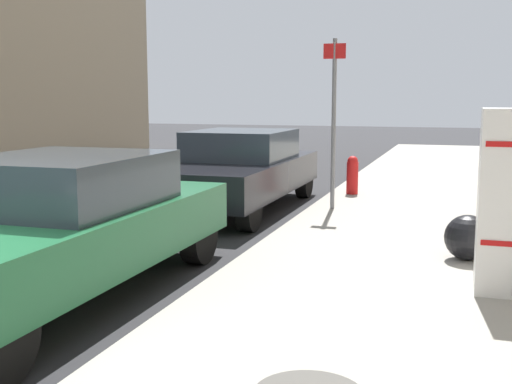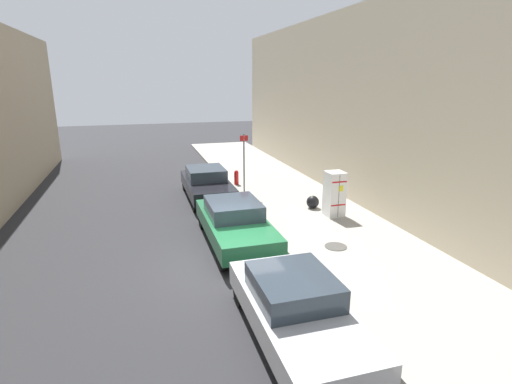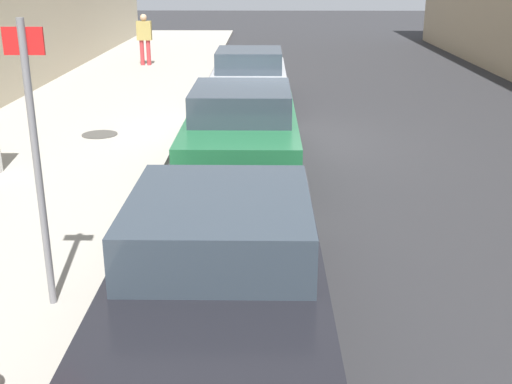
% 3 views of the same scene
% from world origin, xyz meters
% --- Properties ---
extents(street_sign_post, '(0.36, 0.07, 2.75)m').
position_xyz_m(street_sign_post, '(-2.21, -6.75, 1.67)').
color(street_sign_post, slate).
rests_on(street_sign_post, sidewalk_slab).
extents(fire_hydrant, '(0.22, 0.22, 0.72)m').
position_xyz_m(fire_hydrant, '(-2.26, -8.45, 0.50)').
color(fire_hydrant, red).
rests_on(fire_hydrant, sidewalk_slab).
extents(trash_bag, '(0.52, 0.52, 0.52)m').
position_xyz_m(trash_bag, '(-4.33, -3.85, 0.39)').
color(trash_bag, black).
rests_on(trash_bag, sidewalk_slab).
extents(parked_sedan_dark, '(1.83, 4.56, 1.38)m').
position_xyz_m(parked_sedan_dark, '(-0.51, -6.90, 0.71)').
color(parked_sedan_dark, black).
rests_on(parked_sedan_dark, ground).
extents(parked_sedan_green, '(1.86, 4.67, 1.40)m').
position_xyz_m(parked_sedan_green, '(-0.51, -1.55, 0.73)').
color(parked_sedan_green, '#1E6038').
rests_on(parked_sedan_green, ground).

